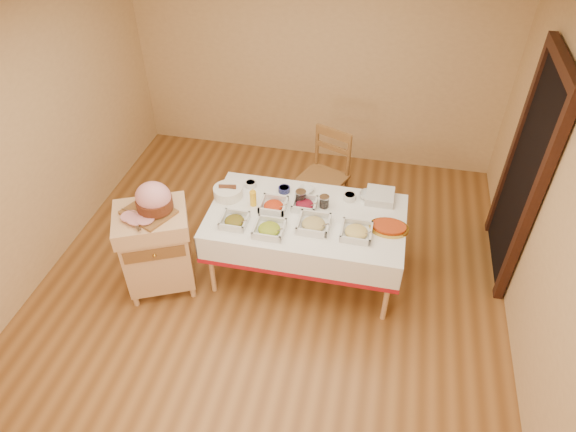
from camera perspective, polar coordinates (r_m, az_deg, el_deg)
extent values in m
plane|color=#925D2D|center=(5.10, -2.13, -8.12)|extent=(5.00, 5.00, 0.00)
plane|color=white|center=(3.60, -3.19, 20.56)|extent=(5.00, 5.00, 0.00)
plane|color=tan|center=(6.36, 3.22, 16.90)|extent=(4.50, 0.00, 4.50)
plane|color=tan|center=(5.19, -27.56, 6.42)|extent=(0.00, 5.00, 5.00)
plane|color=tan|center=(4.34, 27.62, -0.47)|extent=(0.00, 5.00, 5.00)
cube|color=black|center=(5.17, 24.79, 3.84)|extent=(0.06, 0.90, 2.10)
cube|color=#321810|center=(4.77, 25.28, 0.41)|extent=(0.08, 0.10, 2.10)
cube|color=#321810|center=(5.58, 23.96, 6.84)|extent=(0.08, 0.10, 2.10)
cube|color=#321810|center=(4.67, 28.32, 14.75)|extent=(0.08, 1.10, 0.10)
cube|color=#E3B17C|center=(4.75, 2.04, -0.18)|extent=(1.80, 1.00, 0.04)
cylinder|color=#E3B17C|center=(4.89, -8.53, -5.33)|extent=(0.05, 0.05, 0.71)
cylinder|color=#E3B17C|center=(5.47, -5.70, 0.79)|extent=(0.05, 0.05, 0.71)
cylinder|color=#E3B17C|center=(4.68, 10.97, -8.33)|extent=(0.05, 0.05, 0.71)
cylinder|color=#E3B17C|center=(5.28, 11.57, -1.61)|extent=(0.05, 0.05, 0.71)
cube|color=white|center=(4.74, 2.04, 0.05)|extent=(1.82, 1.02, 0.01)
cube|color=#E3B17C|center=(4.99, -14.27, -3.97)|extent=(0.75, 0.70, 0.64)
cube|color=#E3B17C|center=(4.73, -15.04, -0.46)|extent=(0.81, 0.76, 0.16)
cube|color=brown|center=(4.69, -15.89, -4.16)|extent=(0.49, 0.23, 0.13)
sphere|color=gold|center=(4.68, -15.94, -4.24)|extent=(0.03, 0.03, 0.03)
cylinder|color=#E3B17C|center=(5.24, -17.22, -8.02)|extent=(0.05, 0.05, 0.11)
cylinder|color=#E3B17C|center=(5.49, -15.32, -4.81)|extent=(0.05, 0.05, 0.11)
cylinder|color=#E3B17C|center=(5.03, -11.73, -9.19)|extent=(0.05, 0.05, 0.11)
cylinder|color=#E3B17C|center=(5.29, -10.06, -5.78)|extent=(0.05, 0.05, 0.11)
cube|color=brown|center=(5.61, 3.81, 4.12)|extent=(0.60, 0.59, 0.03)
cylinder|color=brown|center=(5.71, 0.94, 1.67)|extent=(0.04, 0.04, 0.50)
cylinder|color=brown|center=(5.98, 3.06, 3.63)|extent=(0.04, 0.04, 0.50)
cylinder|color=brown|center=(5.55, 4.37, 0.22)|extent=(0.04, 0.04, 0.50)
cylinder|color=brown|center=(5.83, 6.39, 2.29)|extent=(0.04, 0.04, 0.50)
cylinder|color=brown|center=(5.69, 3.24, 7.80)|extent=(0.04, 0.04, 0.53)
cylinder|color=brown|center=(5.53, 6.78, 6.51)|extent=(0.04, 0.04, 0.53)
cube|color=brown|center=(5.49, 5.12, 9.11)|extent=(0.40, 0.19, 0.10)
cube|color=brown|center=(4.67, -15.23, 0.41)|extent=(0.42, 0.33, 0.03)
ellipsoid|color=pink|center=(4.59, -14.75, 2.08)|extent=(0.31, 0.28, 0.27)
cylinder|color=#5B2914|center=(4.63, -14.60, 1.37)|extent=(0.32, 0.32, 0.10)
cube|color=silver|center=(4.57, -16.70, -0.62)|extent=(0.26, 0.12, 0.00)
cylinder|color=silver|center=(4.66, -16.47, 0.37)|extent=(0.30, 0.09, 0.01)
cube|color=silver|center=(4.66, -5.96, -0.77)|extent=(0.24, 0.24, 0.01)
ellipsoid|color=#A42F12|center=(4.65, -5.98, -0.55)|extent=(0.18, 0.18, 0.06)
cylinder|color=silver|center=(4.61, -5.45, -0.79)|extent=(0.14, 0.01, 0.10)
cube|color=silver|center=(4.56, -2.09, -1.69)|extent=(0.26, 0.26, 0.02)
ellipsoid|color=gold|center=(4.54, -2.10, -1.45)|extent=(0.20, 0.20, 0.07)
cylinder|color=silver|center=(4.51, -1.46, -1.75)|extent=(0.15, 0.01, 0.11)
cube|color=silver|center=(4.61, 2.85, -1.16)|extent=(0.28, 0.28, 0.02)
ellipsoid|color=tan|center=(4.59, 2.86, -0.91)|extent=(0.21, 0.21, 0.07)
cylinder|color=silver|center=(4.56, 3.57, -1.22)|extent=(0.16, 0.01, 0.11)
cube|color=silver|center=(4.57, 7.58, -1.98)|extent=(0.27, 0.27, 0.01)
ellipsoid|color=#D3B964|center=(4.55, 7.61, -1.75)|extent=(0.20, 0.20, 0.07)
cylinder|color=silver|center=(4.53, 8.31, -2.06)|extent=(0.14, 0.01, 0.10)
cube|color=silver|center=(4.80, -1.62, 0.90)|extent=(0.24, 0.24, 0.02)
ellipsoid|color=red|center=(4.79, -1.63, 1.13)|extent=(0.18, 0.18, 0.06)
cylinder|color=silver|center=(4.75, -1.07, 0.92)|extent=(0.16, 0.01, 0.12)
cube|color=silver|center=(4.82, 1.85, 1.09)|extent=(0.22, 0.22, 0.02)
ellipsoid|color=maroon|center=(4.81, 1.86, 1.29)|extent=(0.17, 0.17, 0.06)
cylinder|color=silver|center=(4.78, 2.38, 1.10)|extent=(0.15, 0.01, 0.11)
cylinder|color=silver|center=(5.08, -4.17, 3.56)|extent=(0.11, 0.11, 0.05)
cylinder|color=black|center=(5.07, -4.18, 3.70)|extent=(0.09, 0.09, 0.02)
cylinder|color=navy|center=(5.00, -0.43, 2.98)|extent=(0.12, 0.12, 0.05)
cylinder|color=maroon|center=(4.99, -0.43, 3.12)|extent=(0.09, 0.09, 0.02)
cylinder|color=silver|center=(4.93, 6.86, 2.11)|extent=(0.12, 0.12, 0.06)
cylinder|color=red|center=(4.92, 6.87, 2.29)|extent=(0.10, 0.10, 0.02)
imported|color=silver|center=(5.00, 2.00, 2.91)|extent=(0.20, 0.20, 0.04)
imported|color=silver|center=(4.98, 8.88, 2.27)|extent=(0.20, 0.20, 0.05)
cylinder|color=silver|center=(4.84, 1.42, 2.08)|extent=(0.10, 0.10, 0.12)
cylinder|color=silver|center=(4.80, 1.43, 2.69)|extent=(0.10, 0.10, 0.01)
cylinder|color=black|center=(4.85, 1.42, 1.93)|extent=(0.08, 0.08, 0.09)
cylinder|color=silver|center=(4.81, 4.05, 1.55)|extent=(0.09, 0.09, 0.11)
cylinder|color=silver|center=(4.77, 4.08, 2.12)|extent=(0.09, 0.09, 0.01)
cylinder|color=black|center=(4.82, 4.04, 1.42)|extent=(0.07, 0.07, 0.08)
cylinder|color=yellow|center=(4.81, -3.90, 1.97)|extent=(0.06, 0.06, 0.16)
cone|color=yellow|center=(4.75, -3.95, 2.89)|extent=(0.04, 0.04, 0.04)
cylinder|color=white|center=(4.96, -6.69, 2.66)|extent=(0.28, 0.28, 0.10)
cube|color=silver|center=(4.99, 10.13, 1.88)|extent=(0.26, 0.26, 0.01)
cube|color=silver|center=(4.98, 10.15, 2.03)|extent=(0.26, 0.26, 0.01)
cube|color=silver|center=(4.97, 10.18, 2.18)|extent=(0.26, 0.26, 0.01)
cube|color=silver|center=(4.96, 10.20, 2.33)|extent=(0.26, 0.26, 0.01)
cube|color=silver|center=(4.95, 10.22, 2.48)|extent=(0.26, 0.26, 0.01)
ellipsoid|color=gold|center=(4.66, 11.14, -1.31)|extent=(0.36, 0.26, 0.03)
ellipsoid|color=#BA3D14|center=(4.65, 11.16, -1.19)|extent=(0.30, 0.21, 0.04)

